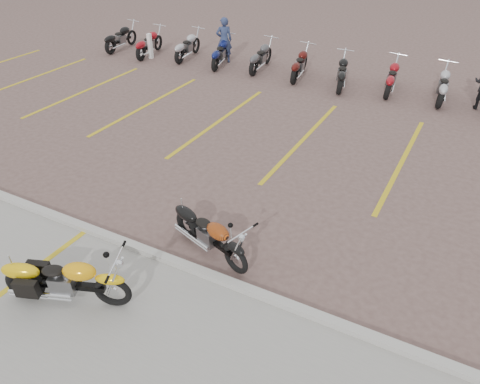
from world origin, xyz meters
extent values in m
plane|color=#745953|center=(0.00, 0.00, 0.00)|extent=(100.00, 100.00, 0.00)
cube|color=#9E9B93|center=(0.00, -4.50, 0.01)|extent=(60.00, 5.00, 0.01)
cube|color=#ADAAA3|center=(0.00, -2.00, 0.06)|extent=(60.00, 0.18, 0.12)
torus|color=black|center=(-0.41, -3.30, 0.31)|extent=(0.63, 0.33, 0.63)
torus|color=black|center=(-1.82, -3.84, 0.31)|extent=(0.69, 0.39, 0.67)
cube|color=black|center=(-1.11, -3.57, 0.37)|extent=(1.22, 0.56, 0.10)
cube|color=slate|center=(-1.16, -3.59, 0.43)|extent=(0.49, 0.42, 0.33)
ellipsoid|color=#F5A60C|center=(-0.86, -3.47, 0.72)|extent=(0.64, 0.49, 0.29)
ellipsoid|color=black|center=(-1.28, -3.63, 0.68)|extent=(0.44, 0.37, 0.12)
torus|color=black|center=(0.96, -1.64, 0.29)|extent=(0.59, 0.28, 0.59)
torus|color=black|center=(-0.36, -1.18, 0.29)|extent=(0.64, 0.35, 0.62)
cube|color=black|center=(0.30, -1.41, 0.34)|extent=(1.15, 0.48, 0.09)
cube|color=slate|center=(0.26, -1.40, 0.40)|extent=(0.45, 0.38, 0.31)
ellipsoid|color=black|center=(0.54, -1.49, 0.67)|extent=(0.59, 0.44, 0.27)
ellipsoid|color=black|center=(0.15, -1.36, 0.63)|extent=(0.41, 0.34, 0.11)
imported|color=navy|center=(-5.48, 9.10, 0.88)|extent=(0.77, 0.74, 1.77)
cube|color=white|center=(-8.44, 8.14, 0.50)|extent=(0.15, 0.15, 1.00)
camera|label=1|loc=(4.02, -7.19, 5.77)|focal=35.00mm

